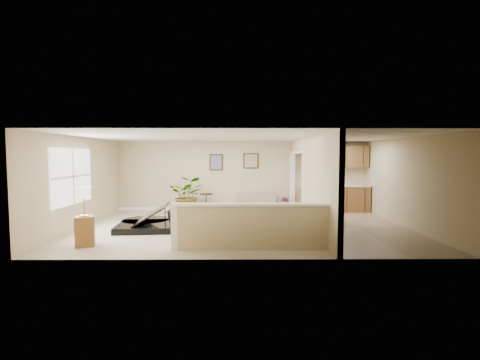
{
  "coord_description": "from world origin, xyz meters",
  "views": [
    {
      "loc": [
        -0.16,
        -9.53,
        1.99
      ],
      "look_at": [
        -0.11,
        0.4,
        1.29
      ],
      "focal_mm": 26.0,
      "sensor_mm": 36.0,
      "label": 1
    }
  ],
  "objects_px": {
    "piano": "(148,206)",
    "palm_plant": "(188,195)",
    "accent_table": "(206,200)",
    "small_plant": "(285,206)",
    "piano_bench": "(185,220)",
    "lamp_stand": "(85,221)",
    "loveseat": "(255,204)"
  },
  "relations": [
    {
      "from": "loveseat",
      "to": "palm_plant",
      "type": "xyz_separation_m",
      "value": [
        -2.3,
        -0.33,
        0.32
      ]
    },
    {
      "from": "piano",
      "to": "piano_bench",
      "type": "distance_m",
      "value": 1.14
    },
    {
      "from": "loveseat",
      "to": "accent_table",
      "type": "xyz_separation_m",
      "value": [
        -1.71,
        -0.03,
        0.12
      ]
    },
    {
      "from": "palm_plant",
      "to": "lamp_stand",
      "type": "xyz_separation_m",
      "value": [
        -1.67,
        -4.2,
        -0.08
      ]
    },
    {
      "from": "piano_bench",
      "to": "loveseat",
      "type": "relative_size",
      "value": 0.53
    },
    {
      "from": "piano_bench",
      "to": "piano",
      "type": "bearing_deg",
      "value": 165.58
    },
    {
      "from": "piano_bench",
      "to": "loveseat",
      "type": "height_order",
      "value": "loveseat"
    },
    {
      "from": "piano",
      "to": "palm_plant",
      "type": "bearing_deg",
      "value": 67.52
    },
    {
      "from": "small_plant",
      "to": "loveseat",
      "type": "bearing_deg",
      "value": 168.57
    },
    {
      "from": "piano_bench",
      "to": "accent_table",
      "type": "xyz_separation_m",
      "value": [
        0.3,
        2.93,
        0.14
      ]
    },
    {
      "from": "piano",
      "to": "small_plant",
      "type": "relative_size",
      "value": 3.66
    },
    {
      "from": "lamp_stand",
      "to": "palm_plant",
      "type": "bearing_deg",
      "value": 68.34
    },
    {
      "from": "accent_table",
      "to": "lamp_stand",
      "type": "height_order",
      "value": "lamp_stand"
    },
    {
      "from": "piano",
      "to": "loveseat",
      "type": "xyz_separation_m",
      "value": [
        3.06,
        2.7,
        -0.32
      ]
    },
    {
      "from": "piano_bench",
      "to": "small_plant",
      "type": "distance_m",
      "value": 4.1
    },
    {
      "from": "loveseat",
      "to": "small_plant",
      "type": "distance_m",
      "value": 1.05
    },
    {
      "from": "piano_bench",
      "to": "lamp_stand",
      "type": "height_order",
      "value": "lamp_stand"
    },
    {
      "from": "small_plant",
      "to": "lamp_stand",
      "type": "relative_size",
      "value": 0.42
    },
    {
      "from": "piano",
      "to": "loveseat",
      "type": "distance_m",
      "value": 4.09
    },
    {
      "from": "accent_table",
      "to": "lamp_stand",
      "type": "relative_size",
      "value": 0.51
    },
    {
      "from": "loveseat",
      "to": "piano",
      "type": "bearing_deg",
      "value": -125.08
    },
    {
      "from": "palm_plant",
      "to": "lamp_stand",
      "type": "bearing_deg",
      "value": -111.66
    },
    {
      "from": "piano_bench",
      "to": "palm_plant",
      "type": "height_order",
      "value": "palm_plant"
    },
    {
      "from": "piano",
      "to": "piano_bench",
      "type": "height_order",
      "value": "piano"
    },
    {
      "from": "piano",
      "to": "palm_plant",
      "type": "distance_m",
      "value": 2.48
    },
    {
      "from": "piano",
      "to": "small_plant",
      "type": "distance_m",
      "value": 4.8
    },
    {
      "from": "piano_bench",
      "to": "small_plant",
      "type": "bearing_deg",
      "value": 42.34
    },
    {
      "from": "loveseat",
      "to": "piano_bench",
      "type": "bearing_deg",
      "value": -110.52
    },
    {
      "from": "accent_table",
      "to": "small_plant",
      "type": "bearing_deg",
      "value": -3.67
    },
    {
      "from": "loveseat",
      "to": "palm_plant",
      "type": "height_order",
      "value": "palm_plant"
    },
    {
      "from": "accent_table",
      "to": "small_plant",
      "type": "distance_m",
      "value": 2.74
    },
    {
      "from": "piano_bench",
      "to": "small_plant",
      "type": "relative_size",
      "value": 1.53
    }
  ]
}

